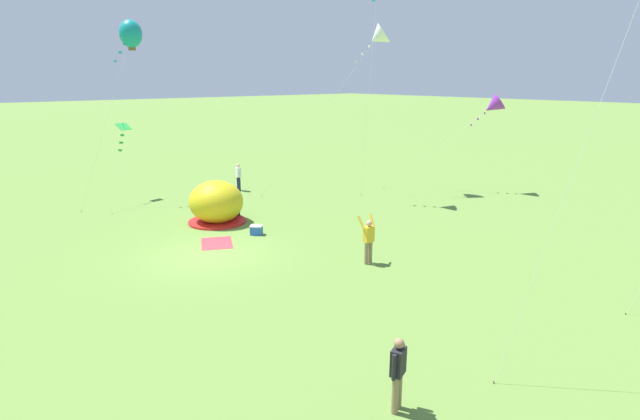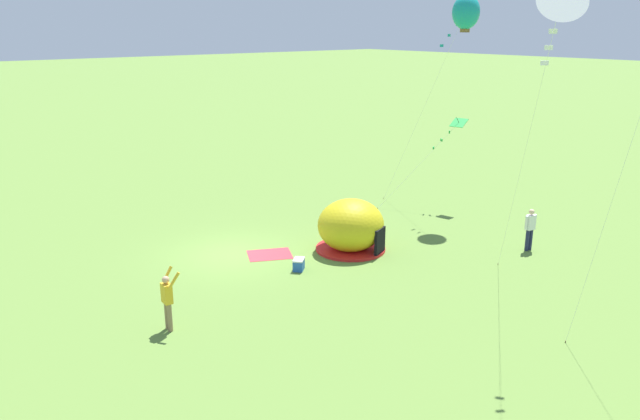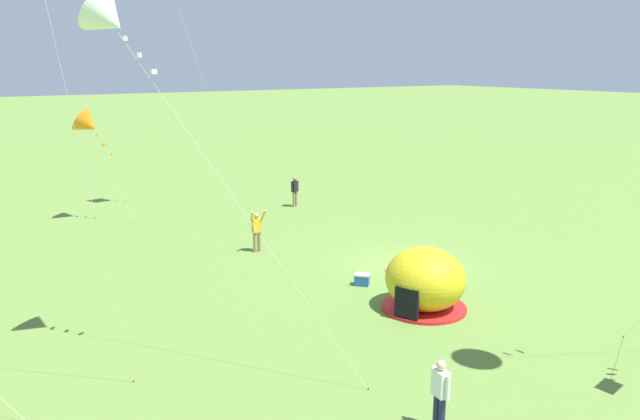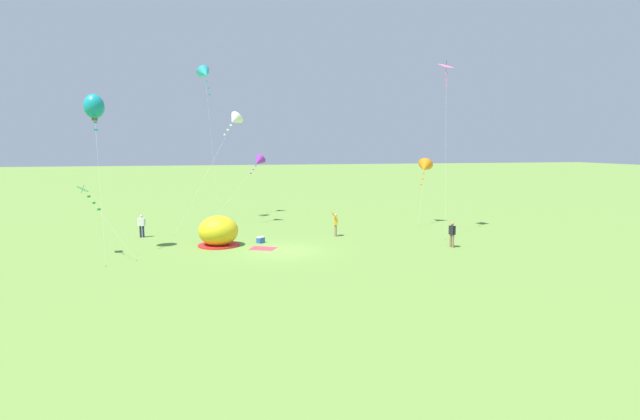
# 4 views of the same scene
# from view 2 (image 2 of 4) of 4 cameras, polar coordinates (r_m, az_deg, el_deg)

# --- Properties ---
(ground_plane) EXTENTS (300.00, 300.00, 0.00)m
(ground_plane) POSITION_cam_2_polar(r_m,az_deg,el_deg) (24.93, -7.99, -4.05)
(ground_plane) COLOR olive
(popup_tent) EXTENTS (2.81, 2.81, 2.10)m
(popup_tent) POSITION_cam_2_polar(r_m,az_deg,el_deg) (24.90, 2.85, -1.49)
(popup_tent) COLOR gold
(popup_tent) RESTS_ON ground
(picnic_blanket) EXTENTS (2.10, 1.92, 0.01)m
(picnic_blanket) POSITION_cam_2_polar(r_m,az_deg,el_deg) (24.75, -4.63, -4.08)
(picnic_blanket) COLOR #CC333D
(picnic_blanket) RESTS_ON ground
(cooler_box) EXTENTS (0.64, 0.63, 0.44)m
(cooler_box) POSITION_cam_2_polar(r_m,az_deg,el_deg) (23.12, -1.96, -4.99)
(cooler_box) COLOR #2659B2
(cooler_box) RESTS_ON ground
(person_with_toddler) EXTENTS (0.59, 0.28, 1.72)m
(person_with_toddler) POSITION_cam_2_polar(r_m,az_deg,el_deg) (26.22, 18.66, -1.51)
(person_with_toddler) COLOR #1E2347
(person_with_toddler) RESTS_ON ground
(person_arms_raised) EXTENTS (0.50, 0.68, 1.89)m
(person_arms_raised) POSITION_cam_2_polar(r_m,az_deg,el_deg) (19.01, -13.77, -7.90)
(person_arms_raised) COLOR #8C7251
(person_arms_raised) RESTS_ON ground
(kite_teal) EXTENTS (1.51, 4.48, 10.00)m
(kite_teal) POSITION_cam_2_polar(r_m,az_deg,el_deg) (29.58, 13.20, 17.20)
(kite_teal) COLOR silver
(kite_teal) RESTS_ON ground
(kite_green) EXTENTS (3.61, 2.55, 4.47)m
(kite_green) POSITION_cam_2_polar(r_m,az_deg,el_deg) (30.87, 12.09, 7.31)
(kite_green) COLOR silver
(kite_green) RESTS_ON ground
(kite_white) EXTENTS (5.93, 5.30, 9.75)m
(kite_white) POSITION_cam_2_polar(r_m,az_deg,el_deg) (16.40, 20.98, 16.62)
(kite_white) COLOR silver
(kite_white) RESTS_ON ground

